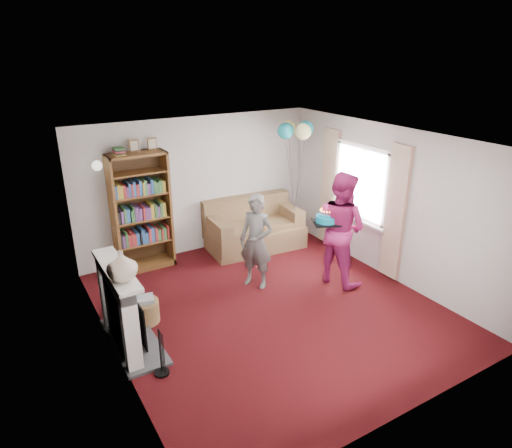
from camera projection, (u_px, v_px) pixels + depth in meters
ground at (270, 307)px, 6.79m from camera, size 5.00×5.00×0.00m
wall_back at (198, 185)px, 8.34m from camera, size 4.50×0.02×2.50m
wall_left at (107, 268)px, 5.25m from camera, size 0.02×5.00×2.50m
wall_right at (388, 203)px, 7.41m from camera, size 0.02×5.00×2.50m
ceiling at (273, 140)px, 5.88m from camera, size 4.50×5.00×0.01m
fireplace at (124, 311)px, 5.76m from camera, size 0.55×1.80×1.12m
window_bay at (360, 197)px, 7.88m from camera, size 0.14×2.02×2.20m
wall_sconce at (97, 166)px, 7.16m from camera, size 0.16×0.23×0.16m
bookcase at (141, 213)px, 7.72m from camera, size 0.96×0.42×2.24m
sofa at (253, 229)px, 8.76m from camera, size 1.78×0.94×0.94m
wicker_basket at (144, 311)px, 6.39m from camera, size 0.43×0.43×0.38m
person_striped at (256, 241)px, 7.17m from camera, size 0.61×0.67×1.53m
person_magenta at (340, 228)px, 7.25m from camera, size 0.90×1.04×1.85m
birthday_cake at (326, 219)px, 7.07m from camera, size 0.39×0.39×0.22m
balloons at (296, 130)px, 8.22m from camera, size 0.73×0.73×1.69m
mantel_vase at (122, 266)px, 5.18m from camera, size 0.46×0.46×0.36m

